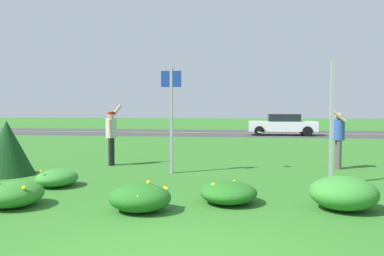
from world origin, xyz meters
TOP-DOWN VIEW (x-y plane):
  - ground_plane at (0.00, 12.33)m, footprint 120.00×120.00m
  - highway_strip at (0.00, 24.66)m, footprint 120.00×8.72m
  - highway_center_stripe at (0.00, 24.66)m, footprint 120.00×0.16m
  - daylily_clump_front_right at (-3.31, 2.45)m, footprint 1.03×1.09m
  - daylily_clump_mid_left at (-3.44, 4.27)m, footprint 0.93×1.01m
  - daylily_clump_mid_center at (0.52, 3.28)m, footprint 1.08×1.12m
  - daylily_clump_front_left at (2.55, 3.10)m, footprint 1.17×1.12m
  - daylily_clump_front_center at (-0.96, 2.46)m, footprint 1.08×0.94m
  - sign_post_near_path at (-1.21, 6.45)m, footprint 0.56×0.10m
  - sign_post_by_roadside at (2.82, 5.43)m, footprint 0.07×0.10m
  - evergreen_shrub_side at (-5.51, 5.49)m, footprint 1.42×1.42m
  - person_thrower_red_cap_gray_shirt at (-3.37, 7.63)m, footprint 0.45×0.50m
  - person_catcher_blue_shirt at (3.54, 7.92)m, footprint 0.50×0.50m
  - frisbee_pale_blue at (1.28, 7.64)m, footprint 0.24×0.24m
  - car_white_center_left at (3.22, 22.70)m, footprint 4.50×2.00m

SIDE VIEW (x-z plane):
  - ground_plane at x=0.00m, z-range 0.00..0.00m
  - highway_strip at x=0.00m, z-range 0.00..0.01m
  - highway_center_stripe at x=0.00m, z-range 0.01..0.01m
  - daylily_clump_mid_left at x=-3.44m, z-range -0.02..0.41m
  - daylily_clump_mid_center at x=0.52m, z-range 0.00..0.40m
  - daylily_clump_front_right at x=-3.31m, z-range -0.02..0.49m
  - daylily_clump_front_center at x=-0.96m, z-range -0.02..0.50m
  - daylily_clump_front_left at x=2.55m, z-range 0.00..0.59m
  - evergreen_shrub_side at x=-5.51m, z-range 0.00..1.46m
  - car_white_center_left at x=3.22m, z-range 0.01..1.46m
  - person_catcher_blue_shirt at x=3.54m, z-range 0.09..1.91m
  - person_thrower_red_cap_gray_shirt at x=-3.37m, z-range 0.08..2.00m
  - frisbee_pale_blue at x=1.28m, z-range 1.03..1.11m
  - sign_post_by_roadside at x=2.82m, z-range 0.00..2.89m
  - sign_post_near_path at x=-1.21m, z-range 0.30..3.24m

